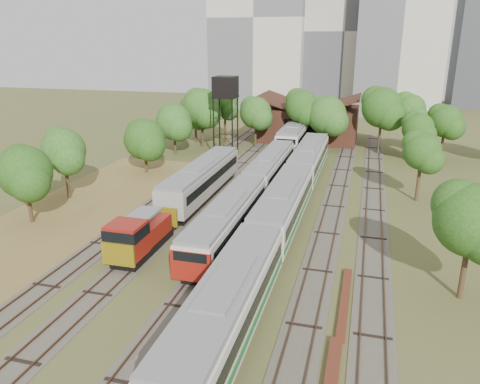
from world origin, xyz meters
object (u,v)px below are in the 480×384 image
(railcar_red_set, at_px, (252,190))
(shunter_locomotive, at_px, (138,237))
(railcar_green_set, at_px, (283,207))
(water_tower, at_px, (225,89))

(railcar_red_set, bearing_deg, shunter_locomotive, -114.61)
(railcar_green_set, height_order, shunter_locomotive, railcar_green_set)
(water_tower, bearing_deg, railcar_green_set, -62.77)
(shunter_locomotive, bearing_deg, water_tower, 95.58)
(railcar_red_set, relative_size, railcar_green_set, 0.66)
(railcar_green_set, bearing_deg, shunter_locomotive, -139.19)
(shunter_locomotive, bearing_deg, railcar_green_set, 40.81)
(railcar_green_set, xyz_separation_m, shunter_locomotive, (-10.00, -8.64, -0.43))
(railcar_red_set, xyz_separation_m, railcar_green_set, (4.00, -4.46, 0.19))
(shunter_locomotive, xyz_separation_m, water_tower, (-3.38, 34.65, 7.94))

